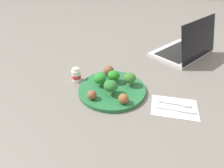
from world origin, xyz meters
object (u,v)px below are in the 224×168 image
at_px(laptop, 185,49).
at_px(meatball_back_left, 109,71).
at_px(broccoli_floret_back_right, 130,78).
at_px(meatball_near_rim, 92,95).
at_px(broccoli_floret_front_left, 111,86).
at_px(knife, 177,110).
at_px(yogurt_bottle, 76,75).
at_px(broccoli_floret_center, 114,76).
at_px(fork, 177,103).
at_px(plate, 112,90).
at_px(napkin, 174,107).
at_px(meatball_mid_left, 123,99).
at_px(broccoli_floret_near_rim, 100,79).

bearing_deg(laptop, meatball_back_left, -132.96).
height_order(broccoli_floret_back_right, meatball_near_rim, broccoli_floret_back_right).
bearing_deg(broccoli_floret_front_left, meatball_back_left, 111.54).
relative_size(meatball_back_left, knife, 0.33).
distance_m(meatball_back_left, yogurt_bottle, 0.15).
bearing_deg(laptop, meatball_near_rim, -122.04).
bearing_deg(meatball_back_left, laptop, 47.04).
distance_m(broccoli_floret_center, knife, 0.29).
bearing_deg(broccoli_floret_front_left, fork, 6.40).
relative_size(plate, broccoli_floret_center, 5.26).
relative_size(napkin, laptop, 0.44).
distance_m(meatball_back_left, meatball_near_rim, 0.18).
relative_size(meatball_near_rim, knife, 0.25).
height_order(broccoli_floret_back_right, meatball_back_left, broccoli_floret_back_right).
distance_m(meatball_back_left, fork, 0.33).
bearing_deg(meatball_near_rim, knife, 7.80).
height_order(broccoli_floret_back_right, yogurt_bottle, broccoli_floret_back_right).
height_order(knife, laptop, laptop).
distance_m(broccoli_floret_front_left, meatball_mid_left, 0.08).
height_order(broccoli_floret_back_right, broccoli_floret_front_left, broccoli_floret_front_left).
height_order(plate, broccoli_floret_front_left, broccoli_floret_front_left).
bearing_deg(knife, meatball_mid_left, -171.03).
bearing_deg(broccoli_floret_center, broccoli_floret_back_right, -1.79).
bearing_deg(broccoli_floret_front_left, plate, 100.42).
bearing_deg(meatball_back_left, broccoli_floret_front_left, -68.46).
bearing_deg(meatball_mid_left, fork, 19.01).
distance_m(broccoli_floret_back_right, yogurt_bottle, 0.24).
height_order(meatball_back_left, knife, meatball_back_left).
xyz_separation_m(meatball_near_rim, yogurt_bottle, (-0.12, 0.12, -0.00)).
xyz_separation_m(knife, laptop, (0.02, 0.49, 0.03)).
bearing_deg(knife, fork, 94.42).
height_order(broccoli_floret_back_right, napkin, broccoli_floret_back_right).
height_order(broccoli_floret_near_rim, broccoli_floret_center, broccoli_floret_near_rim).
height_order(broccoli_floret_near_rim, broccoli_floret_front_left, broccoli_floret_front_left).
bearing_deg(broccoli_floret_back_right, napkin, -21.15).
xyz_separation_m(broccoli_floret_front_left, meatball_mid_left, (0.06, -0.04, -0.02)).
height_order(meatball_back_left, meatball_mid_left, meatball_back_left).
relative_size(meatball_near_rim, fork, 0.30).
xyz_separation_m(broccoli_floret_front_left, yogurt_bottle, (-0.18, 0.07, -0.03)).
distance_m(broccoli_floret_front_left, yogurt_bottle, 0.20).
xyz_separation_m(knife, yogurt_bottle, (-0.44, 0.08, 0.02)).
distance_m(meatball_mid_left, fork, 0.21).
xyz_separation_m(plate, broccoli_floret_back_right, (0.06, 0.04, 0.04)).
distance_m(meatball_mid_left, laptop, 0.57).
height_order(meatball_back_left, fork, meatball_back_left).
bearing_deg(meatball_back_left, broccoli_floret_center, -50.86).
distance_m(napkin, laptop, 0.48).
bearing_deg(knife, broccoli_floret_center, 160.94).
bearing_deg(yogurt_bottle, laptop, 42.32).
distance_m(broccoli_floret_back_right, knife, 0.23).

